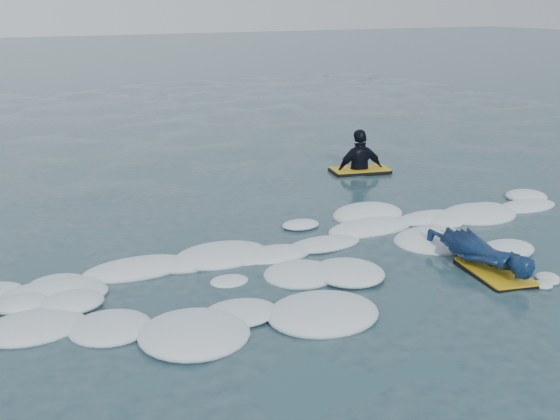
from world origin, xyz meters
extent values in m
plane|color=#1C3943|center=(0.00, 0.00, 0.00)|extent=(120.00, 120.00, 0.00)
cube|color=black|center=(2.55, -0.55, 0.04)|extent=(0.84, 1.21, 0.05)
cube|color=gold|center=(2.55, -0.55, 0.07)|extent=(0.81, 1.18, 0.02)
imported|color=navy|center=(2.55, -0.30, 0.24)|extent=(0.61, 1.65, 0.39)
cube|color=black|center=(4.07, 4.72, 0.04)|extent=(1.25, 0.86, 0.06)
cube|color=gold|center=(4.07, 4.72, 0.08)|extent=(1.22, 0.83, 0.02)
imported|color=black|center=(4.07, 4.72, 0.00)|extent=(1.06, 0.57, 1.71)
camera|label=1|loc=(-3.50, -6.45, 3.29)|focal=45.00mm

